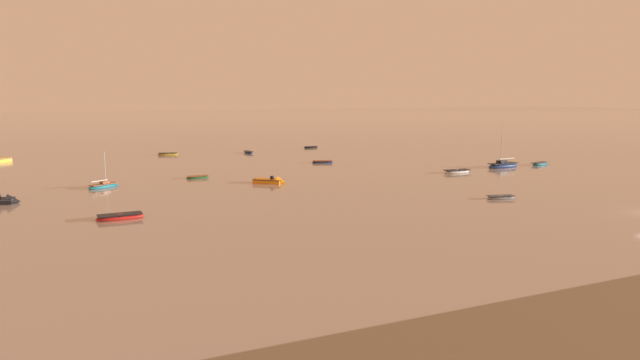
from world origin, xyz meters
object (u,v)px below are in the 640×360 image
object	(u,v)px
rowboat_moored_5	(168,154)
rowboat_moored_1	(501,197)
rowboat_moored_3	(198,177)
rowboat_moored_8	(540,164)
rowboat_moored_4	(311,147)
rowboat_moored_6	(457,172)
motorboat_moored_3	(0,202)
sailboat_moored_0	(503,165)
motorboat_moored_1	(273,182)
rowboat_moored_0	(120,217)
rowboat_moored_7	(323,162)
rowboat_moored_2	(248,152)
sailboat_moored_1	(103,186)

from	to	relation	value
rowboat_moored_5	rowboat_moored_1	bearing A→B (deg)	-51.11
rowboat_moored_3	rowboat_moored_8	bearing A→B (deg)	171.85
rowboat_moored_4	rowboat_moored_6	bearing A→B (deg)	92.17
rowboat_moored_6	motorboat_moored_3	xyz separation A→B (m)	(-63.01, 0.82, 0.04)
sailboat_moored_0	motorboat_moored_1	xyz separation A→B (m)	(-41.48, -0.25, -0.09)
rowboat_moored_0	rowboat_moored_6	distance (m)	52.97
sailboat_moored_0	rowboat_moored_7	size ratio (longest dim) A/B	1.80
rowboat_moored_3	rowboat_moored_5	world-z (taller)	rowboat_moored_5
rowboat_moored_5	motorboat_moored_3	world-z (taller)	motorboat_moored_3
rowboat_moored_1	rowboat_moored_2	distance (m)	63.45
rowboat_moored_2	rowboat_moored_6	world-z (taller)	rowboat_moored_6
rowboat_moored_6	rowboat_moored_7	distance (m)	24.74
rowboat_moored_8	rowboat_moored_1	bearing A→B (deg)	22.39
sailboat_moored_1	rowboat_moored_8	size ratio (longest dim) A/B	1.12
rowboat_moored_2	rowboat_moored_5	size ratio (longest dim) A/B	0.88
rowboat_moored_7	rowboat_moored_8	distance (m)	38.26
sailboat_moored_1	motorboat_moored_3	size ratio (longest dim) A/B	0.95
rowboat_moored_6	motorboat_moored_3	distance (m)	63.02
motorboat_moored_3	rowboat_moored_8	bearing A→B (deg)	11.98
motorboat_moored_3	motorboat_moored_1	bearing A→B (deg)	13.29
rowboat_moored_1	motorboat_moored_3	bearing A→B (deg)	173.88
rowboat_moored_5	rowboat_moored_8	size ratio (longest dim) A/B	0.97
rowboat_moored_5	sailboat_moored_1	xyz separation A→B (m)	(-14.53, -37.85, 0.04)
rowboat_moored_5	rowboat_moored_6	world-z (taller)	rowboat_moored_6
rowboat_moored_7	motorboat_moored_1	size ratio (longest dim) A/B	0.88
rowboat_moored_3	rowboat_moored_5	size ratio (longest dim) A/B	0.77
rowboat_moored_5	rowboat_moored_3	bearing A→B (deg)	-76.31
rowboat_moored_2	motorboat_moored_1	xyz separation A→B (m)	(-8.84, -40.20, 0.06)
rowboat_moored_4	rowboat_moored_8	world-z (taller)	rowboat_moored_8
rowboat_moored_7	rowboat_moored_3	bearing A→B (deg)	-138.53
rowboat_moored_0	rowboat_moored_2	distance (m)	62.95
rowboat_moored_1	rowboat_moored_3	size ratio (longest dim) A/B	1.08
sailboat_moored_0	rowboat_moored_5	bearing A→B (deg)	-47.01
rowboat_moored_1	motorboat_moored_3	distance (m)	57.66
rowboat_moored_2	rowboat_moored_6	size ratio (longest dim) A/B	0.83
rowboat_moored_3	motorboat_moored_1	bearing A→B (deg)	134.04
rowboat_moored_3	rowboat_moored_5	xyz separation A→B (m)	(1.36, 34.69, 0.03)
rowboat_moored_2	rowboat_moored_8	xyz separation A→B (m)	(40.75, -40.23, 0.02)
rowboat_moored_7	rowboat_moored_8	size ratio (longest dim) A/B	0.90
motorboat_moored_3	rowboat_moored_2	bearing A→B (deg)	55.85
rowboat_moored_0	motorboat_moored_1	distance (m)	26.12
rowboat_moored_4	rowboat_moored_6	distance (m)	47.73
motorboat_moored_1	rowboat_moored_8	distance (m)	49.59
rowboat_moored_1	rowboat_moored_6	world-z (taller)	rowboat_moored_6
rowboat_moored_0	motorboat_moored_1	bearing A→B (deg)	-146.61
rowboat_moored_3	rowboat_moored_6	xyz separation A→B (m)	(38.51, -11.09, 0.05)
rowboat_moored_0	rowboat_moored_4	xyz separation A→B (m)	(46.83, 60.49, -0.05)
rowboat_moored_2	rowboat_moored_3	bearing A→B (deg)	-29.38
sailboat_moored_0	rowboat_moored_7	bearing A→B (deg)	-40.71
rowboat_moored_7	rowboat_moored_0	bearing A→B (deg)	-117.60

